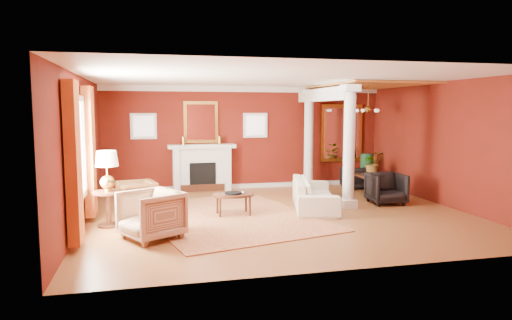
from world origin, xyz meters
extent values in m
plane|color=brown|center=(0.00, 0.00, 0.00)|extent=(8.00, 8.00, 0.00)
cube|color=#5F120D|center=(0.00, 3.50, 1.45)|extent=(8.00, 0.04, 2.90)
cube|color=#5F120D|center=(0.00, -3.50, 1.45)|extent=(8.00, 0.04, 2.90)
cube|color=#5F120D|center=(-4.00, 0.00, 1.45)|extent=(0.04, 7.00, 2.90)
cube|color=#5F120D|center=(4.00, 0.00, 1.45)|extent=(0.04, 7.00, 2.90)
cube|color=white|center=(0.00, 0.00, 2.90)|extent=(8.00, 7.00, 0.04)
cube|color=silver|center=(-1.30, 3.33, 0.60)|extent=(1.60, 0.34, 1.20)
cube|color=black|center=(-1.30, 3.16, 0.45)|extent=(0.72, 0.03, 0.70)
cube|color=#33170E|center=(-1.30, 3.16, 0.10)|extent=(1.20, 0.05, 0.20)
cube|color=silver|center=(-1.30, 3.29, 1.24)|extent=(1.85, 0.42, 0.10)
cube|color=silver|center=(-2.00, 3.30, 0.60)|extent=(0.16, 0.40, 1.20)
cube|color=silver|center=(-0.60, 3.30, 0.60)|extent=(0.16, 0.40, 1.20)
cube|color=gold|center=(-1.30, 3.46, 1.90)|extent=(0.95, 0.06, 1.15)
cube|color=white|center=(-1.30, 3.42, 1.90)|extent=(0.78, 0.02, 0.98)
cube|color=silver|center=(-2.85, 3.47, 1.80)|extent=(0.70, 0.06, 0.70)
cube|color=white|center=(-2.85, 3.44, 1.80)|extent=(0.54, 0.02, 0.54)
cube|color=silver|center=(0.25, 3.47, 1.80)|extent=(0.70, 0.06, 0.70)
cube|color=white|center=(0.25, 3.44, 1.80)|extent=(0.54, 0.02, 0.54)
cube|color=white|center=(-3.98, -0.60, 1.55)|extent=(0.03, 1.30, 1.70)
cube|color=silver|center=(-3.95, -1.30, 1.55)|extent=(0.08, 0.10, 1.90)
cube|color=silver|center=(-3.95, 0.10, 1.55)|extent=(0.08, 0.10, 1.90)
cube|color=#A2481B|center=(-3.88, -1.60, 1.40)|extent=(0.18, 0.55, 2.60)
cube|color=#A2481B|center=(-3.88, 0.40, 1.40)|extent=(0.18, 0.55, 2.60)
cube|color=silver|center=(1.70, 0.30, 0.10)|extent=(0.34, 0.34, 0.20)
cylinder|color=silver|center=(1.70, 0.30, 1.45)|extent=(0.26, 0.26, 2.50)
cube|color=silver|center=(1.70, 0.30, 2.72)|extent=(0.36, 0.36, 0.16)
cube|color=silver|center=(1.70, 3.00, 0.10)|extent=(0.34, 0.34, 0.20)
cylinder|color=silver|center=(1.70, 3.00, 1.45)|extent=(0.26, 0.26, 2.50)
cube|color=silver|center=(1.70, 3.00, 2.72)|extent=(0.36, 0.36, 0.16)
cube|color=silver|center=(1.70, 1.90, 2.62)|extent=(0.30, 3.20, 0.32)
cube|color=#C8823B|center=(2.85, 1.75, 2.87)|extent=(2.30, 3.40, 0.04)
cube|color=gold|center=(2.90, 3.46, 1.55)|extent=(1.30, 0.06, 1.70)
cube|color=white|center=(2.90, 3.42, 1.55)|extent=(1.10, 0.02, 1.50)
cylinder|color=olive|center=(2.90, 1.80, 2.58)|extent=(0.02, 0.02, 0.65)
sphere|color=olive|center=(2.90, 1.80, 2.25)|extent=(0.20, 0.20, 0.20)
sphere|color=#F4E6CF|center=(3.18, 1.80, 2.22)|extent=(0.09, 0.09, 0.09)
sphere|color=#F4E6CF|center=(2.99, 2.07, 2.22)|extent=(0.09, 0.09, 0.09)
sphere|color=#F4E6CF|center=(2.67, 1.96, 2.22)|extent=(0.09, 0.09, 0.09)
sphere|color=#F4E6CF|center=(2.67, 1.64, 2.22)|extent=(0.09, 0.09, 0.09)
sphere|color=#F4E6CF|center=(2.99, 1.53, 2.22)|extent=(0.09, 0.09, 0.09)
cube|color=silver|center=(0.00, 3.46, 2.82)|extent=(8.00, 0.08, 0.16)
cube|color=silver|center=(0.00, 3.46, 0.06)|extent=(8.00, 0.08, 0.12)
cube|color=maroon|center=(-1.13, 0.06, 0.01)|extent=(4.17, 4.96, 0.02)
imported|color=#F3E8CC|center=(0.95, 0.48, 0.45)|extent=(1.23, 2.38, 0.89)
imported|color=black|center=(-3.00, 0.79, 0.40)|extent=(0.87, 0.91, 0.79)
imported|color=tan|center=(-2.70, -1.27, 0.47)|extent=(1.19, 1.21, 0.93)
cylinder|color=#33170E|center=(-0.99, 0.18, 0.43)|extent=(0.91, 0.91, 0.05)
cylinder|color=#33170E|center=(-1.31, -0.02, 0.20)|extent=(0.05, 0.05, 0.40)
cylinder|color=#33170E|center=(-0.67, -0.02, 0.20)|extent=(0.05, 0.05, 0.40)
cylinder|color=#33170E|center=(-1.31, 0.38, 0.20)|extent=(0.05, 0.05, 0.40)
cylinder|color=#33170E|center=(-0.67, 0.38, 0.20)|extent=(0.05, 0.05, 0.40)
imported|color=#33170E|center=(-0.92, 0.25, 0.58)|extent=(0.17, 0.05, 0.23)
cylinder|color=#33170E|center=(-3.50, -0.20, 0.02)|extent=(0.43, 0.43, 0.04)
cylinder|color=#33170E|center=(-3.50, -0.20, 0.33)|extent=(0.10, 0.10, 0.66)
cylinder|color=#33170E|center=(-3.50, -0.20, 0.66)|extent=(0.59, 0.59, 0.04)
sphere|color=olive|center=(-3.50, -0.20, 0.86)|extent=(0.27, 0.27, 0.27)
cylinder|color=olive|center=(-3.50, -0.20, 1.05)|extent=(0.03, 0.03, 0.29)
cone|color=#F4E6CF|center=(-3.50, -0.20, 1.32)|extent=(0.43, 0.43, 0.29)
imported|color=#33170E|center=(3.14, 2.03, 0.39)|extent=(0.53, 1.42, 0.78)
imported|color=black|center=(2.78, 0.52, 0.41)|extent=(0.85, 0.81, 0.82)
imported|color=black|center=(2.98, 2.66, 0.34)|extent=(0.72, 0.68, 0.69)
sphere|color=#143F21|center=(3.44, 2.83, 0.20)|extent=(0.41, 0.41, 0.41)
cylinder|color=#143F21|center=(3.44, 2.83, 0.49)|extent=(0.37, 0.37, 0.98)
imported|color=#26591E|center=(3.20, 2.01, 1.03)|extent=(0.65, 0.70, 0.48)
camera|label=1|loc=(-2.69, -9.23, 2.23)|focal=32.00mm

